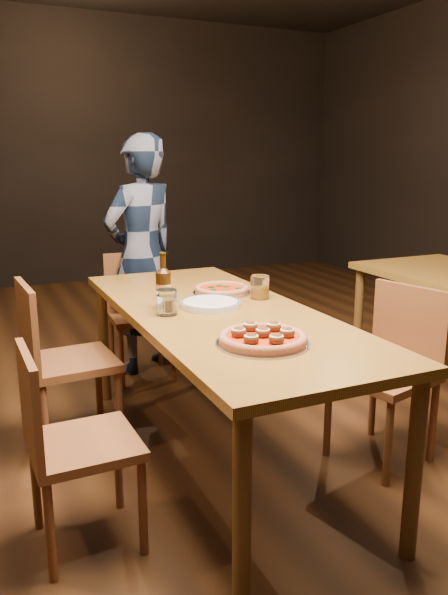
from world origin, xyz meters
name	(u,v)px	position (x,y,z in m)	size (l,w,h in m)	color
ground	(220,458)	(0.00, 0.00, 0.00)	(9.00, 9.00, 0.00)	black
room_shell	(219,52)	(0.00, 0.00, 1.86)	(9.00, 9.00, 9.00)	black
table_main	(220,325)	(0.00, 0.00, 0.68)	(0.80, 2.00, 0.75)	brown
chair_main_nw	(84,443)	(-0.71, -0.37, 0.41)	(0.38, 0.38, 0.82)	brown
chair_main_sw	(71,361)	(-0.61, 0.45, 0.45)	(0.42, 0.42, 0.90)	brown
chair_main_e	(383,374)	(0.71, -0.31, 0.44)	(0.41, 0.41, 0.88)	brown
chair_end	(141,315)	(-0.03, 1.22, 0.43)	(0.40, 0.40, 0.85)	brown
pizza_meatball	(263,338)	(-0.05, -0.52, 0.77)	(0.36, 0.36, 0.07)	#B7B7BF
pizza_margherita	(222,289)	(0.15, 0.31, 0.77)	(0.30, 0.30, 0.04)	#B7B7BF
plate_stack	(210,304)	(-0.02, 0.07, 0.76)	(0.28, 0.28, 0.03)	white
beer_bottle	(164,289)	(-0.22, 0.13, 0.84)	(0.07, 0.07, 0.26)	black
water_glass	(167,302)	(-0.25, 0.02, 0.81)	(0.09, 0.09, 0.11)	white
amber_glass	(260,287)	(0.27, 0.12, 0.81)	(0.09, 0.09, 0.11)	#AC6E13
diner	(142,256)	(0.03, 1.37, 0.79)	(0.58, 0.38, 1.59)	black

